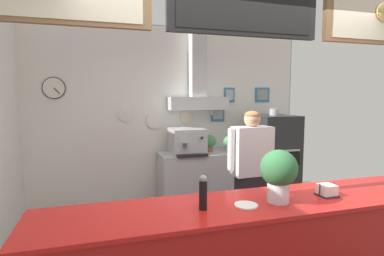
# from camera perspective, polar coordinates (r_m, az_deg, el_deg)

# --- Properties ---
(back_wall_assembly) EXTENTS (4.42, 2.81, 2.89)m
(back_wall_assembly) POSITION_cam_1_polar(r_m,az_deg,el_deg) (4.81, -3.46, 2.98)
(back_wall_assembly) COLOR gray
(back_wall_assembly) RESTS_ON ground_plane
(back_prep_counter) EXTENTS (1.31, 0.62, 0.93)m
(back_prep_counter) POSITION_cam_1_polar(r_m,az_deg,el_deg) (4.89, 1.77, -9.94)
(back_prep_counter) COLOR #B7BABF
(back_prep_counter) RESTS_ON ground_plane
(pizza_oven) EXTENTS (0.62, 0.72, 1.60)m
(pizza_oven) POSITION_cam_1_polar(r_m,az_deg,el_deg) (5.05, 14.78, -6.17)
(pizza_oven) COLOR #232326
(pizza_oven) RESTS_ON ground_plane
(shop_worker) EXTENTS (0.61, 0.24, 1.63)m
(shop_worker) POSITION_cam_1_polar(r_m,az_deg,el_deg) (3.69, 10.92, -8.68)
(shop_worker) COLOR #232328
(shop_worker) RESTS_ON ground_plane
(espresso_machine) EXTENTS (0.50, 0.57, 0.38)m
(espresso_machine) POSITION_cam_1_polar(r_m,az_deg,el_deg) (4.66, -0.92, -2.47)
(espresso_machine) COLOR #B7BABF
(espresso_machine) RESTS_ON back_prep_counter
(potted_sage) EXTENTS (0.22, 0.22, 0.27)m
(potted_sage) POSITION_cam_1_polar(r_m,az_deg,el_deg) (4.82, 3.20, -2.59)
(potted_sage) COLOR #9E563D
(potted_sage) RESTS_ON back_prep_counter
(potted_rosemary) EXTENTS (0.21, 0.21, 0.25)m
(potted_rosemary) POSITION_cam_1_polar(r_m,az_deg,el_deg) (4.90, 7.05, -2.72)
(potted_rosemary) COLOR beige
(potted_rosemary) RESTS_ON back_prep_counter
(condiment_plate) EXTENTS (0.17, 0.17, 0.01)m
(condiment_plate) POSITION_cam_1_polar(r_m,az_deg,el_deg) (2.29, 10.01, -13.96)
(condiment_plate) COLOR white
(condiment_plate) RESTS_ON service_counter
(napkin_holder) EXTENTS (0.15, 0.14, 0.10)m
(napkin_holder) POSITION_cam_1_polar(r_m,az_deg,el_deg) (2.69, 23.78, -10.59)
(napkin_holder) COLOR #262628
(napkin_holder) RESTS_ON service_counter
(basil_vase) EXTENTS (0.27, 0.27, 0.39)m
(basil_vase) POSITION_cam_1_polar(r_m,az_deg,el_deg) (2.37, 15.81, -8.10)
(basil_vase) COLOR silver
(basil_vase) RESTS_ON service_counter
(pepper_grinder) EXTENTS (0.06, 0.06, 0.24)m
(pepper_grinder) POSITION_cam_1_polar(r_m,az_deg,el_deg) (2.16, 2.07, -11.91)
(pepper_grinder) COLOR black
(pepper_grinder) RESTS_ON service_counter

